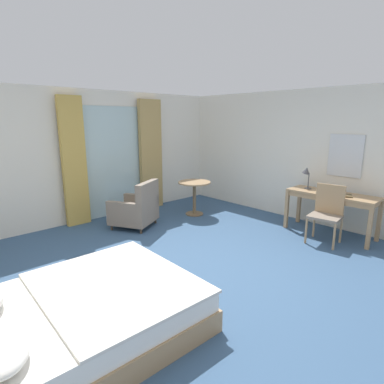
# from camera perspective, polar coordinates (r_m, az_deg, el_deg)

# --- Properties ---
(ground) EXTENTS (6.64, 6.63, 0.10)m
(ground) POSITION_cam_1_polar(r_m,az_deg,el_deg) (4.48, 0.81, -14.00)
(ground) COLOR #38567A
(wall_back) EXTENTS (6.24, 0.12, 2.56)m
(wall_back) POSITION_cam_1_polar(r_m,az_deg,el_deg) (6.58, -18.07, 6.28)
(wall_back) COLOR white
(wall_back) RESTS_ON ground
(wall_right) EXTENTS (0.12, 6.23, 2.56)m
(wall_right) POSITION_cam_1_polar(r_m,az_deg,el_deg) (6.54, 20.68, 6.04)
(wall_right) COLOR white
(wall_right) RESTS_ON ground
(balcony_glass_door) EXTENTS (1.31, 0.02, 2.25)m
(balcony_glass_door) POSITION_cam_1_polar(r_m,az_deg,el_deg) (6.73, -14.13, 5.35)
(balcony_glass_door) COLOR silver
(balcony_glass_door) RESTS_ON ground
(curtain_panel_left) EXTENTS (0.45, 0.10, 2.42)m
(curtain_panel_left) POSITION_cam_1_polar(r_m,az_deg,el_deg) (6.25, -20.76, 5.09)
(curtain_panel_left) COLOR tan
(curtain_panel_left) RESTS_ON ground
(curtain_panel_right) EXTENTS (0.56, 0.10, 2.42)m
(curtain_panel_right) POSITION_cam_1_polar(r_m,az_deg,el_deg) (7.10, -7.56, 6.69)
(curtain_panel_right) COLOR tan
(curtain_panel_right) RESTS_ON ground
(bed) EXTENTS (2.15, 1.69, 0.94)m
(bed) POSITION_cam_1_polar(r_m,az_deg,el_deg) (3.23, -20.70, -20.61)
(bed) COLOR tan
(bed) RESTS_ON ground
(writing_desk) EXTENTS (0.56, 1.48, 0.75)m
(writing_desk) POSITION_cam_1_polar(r_m,az_deg,el_deg) (5.94, 24.20, -1.04)
(writing_desk) COLOR tan
(writing_desk) RESTS_ON ground
(desk_chair) EXTENTS (0.49, 0.53, 0.95)m
(desk_chair) POSITION_cam_1_polar(r_m,az_deg,el_deg) (5.57, 23.45, -3.15)
(desk_chair) COLOR gray
(desk_chair) RESTS_ON ground
(desk_lamp) EXTENTS (0.14, 0.20, 0.41)m
(desk_lamp) POSITION_cam_1_polar(r_m,az_deg,el_deg) (6.08, 20.22, 3.35)
(desk_lamp) COLOR #4C4C51
(desk_lamp) RESTS_ON writing_desk
(closed_book) EXTENTS (0.32, 0.35, 0.02)m
(closed_book) POSITION_cam_1_polar(r_m,az_deg,el_deg) (5.76, 25.85, -0.55)
(closed_book) COLOR brown
(closed_book) RESTS_ON writing_desk
(armchair_by_window) EXTENTS (0.99, 0.98, 0.88)m
(armchair_by_window) POSITION_cam_1_polar(r_m,az_deg,el_deg) (5.96, -10.14, -3.12)
(armchair_by_window) COLOR gray
(armchair_by_window) RESTS_ON ground
(round_cafe_table) EXTENTS (0.68, 0.68, 0.71)m
(round_cafe_table) POSITION_cam_1_polar(r_m,az_deg,el_deg) (6.60, 0.44, 0.32)
(round_cafe_table) COLOR tan
(round_cafe_table) RESTS_ON ground
(wall_mirror) EXTENTS (0.02, 0.59, 0.75)m
(wall_mirror) POSITION_cam_1_polar(r_m,az_deg,el_deg) (6.18, 26.23, 5.98)
(wall_mirror) COLOR silver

